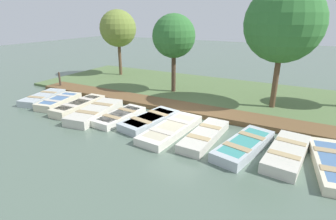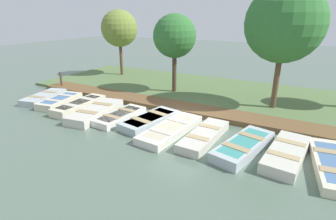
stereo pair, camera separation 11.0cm
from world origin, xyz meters
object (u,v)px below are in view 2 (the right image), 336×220
object	(u,v)px
rowboat_1	(60,101)
rowboat_9	(287,153)
rowboat_2	(79,105)
mooring_post_near	(61,80)
park_tree_far_left	(119,29)
rowboat_7	(204,136)
park_tree_left	(175,36)
rowboat_4	(120,116)
rowboat_5	(150,120)
rowboat_8	(244,146)
rowboat_3	(96,112)
rowboat_10	(335,165)
park_tree_center	(285,24)
rowboat_0	(44,97)
rowboat_6	(171,129)

from	to	relation	value
rowboat_1	rowboat_9	xyz separation A→B (m)	(0.23, 11.82, 0.00)
rowboat_2	mooring_post_near	bearing A→B (deg)	-122.28
park_tree_far_left	rowboat_7	bearing A→B (deg)	53.09
rowboat_9	park_tree_left	xyz separation A→B (m)	(-5.28, -7.21, 3.34)
rowboat_4	rowboat_2	bearing A→B (deg)	-88.13
rowboat_5	rowboat_8	xyz separation A→B (m)	(0.47, 4.42, 0.01)
rowboat_5	park_tree_left	size ratio (longest dim) A/B	0.65
rowboat_4	rowboat_8	world-z (taller)	rowboat_8
rowboat_7	park_tree_left	bearing A→B (deg)	-139.72
rowboat_4	park_tree_left	world-z (taller)	park_tree_left
rowboat_3	rowboat_10	xyz separation A→B (m)	(-0.11, 10.26, -0.05)
rowboat_4	rowboat_9	distance (m)	7.45
park_tree_far_left	rowboat_2	bearing A→B (deg)	22.08
rowboat_1	park_tree_center	distance (m)	12.39
rowboat_0	mooring_post_near	distance (m)	2.62
rowboat_6	rowboat_7	size ratio (longest dim) A/B	1.13
rowboat_10	mooring_post_near	xyz separation A→B (m)	(-2.63, -15.93, 0.42)
mooring_post_near	park_tree_center	xyz separation A→B (m)	(-2.46, 13.27, 3.77)
rowboat_4	rowboat_10	size ratio (longest dim) A/B	0.81
rowboat_1	park_tree_far_left	bearing A→B (deg)	-178.88
park_tree_far_left	park_tree_left	size ratio (longest dim) A/B	1.06
rowboat_6	park_tree_left	size ratio (longest dim) A/B	0.74
rowboat_5	rowboat_7	size ratio (longest dim) A/B	0.99
rowboat_7	park_tree_far_left	bearing A→B (deg)	-124.64
rowboat_4	park_tree_center	size ratio (longest dim) A/B	0.46
mooring_post_near	park_tree_left	distance (m)	8.29
rowboat_5	park_tree_center	bearing A→B (deg)	145.92
rowboat_5	rowboat_3	bearing A→B (deg)	-70.79
rowboat_4	mooring_post_near	xyz separation A→B (m)	(-2.52, -7.03, 0.42)
rowboat_7	park_tree_far_left	world-z (taller)	park_tree_far_left
rowboat_2	mooring_post_near	xyz separation A→B (m)	(-2.43, -4.23, 0.37)
rowboat_0	rowboat_8	world-z (taller)	rowboat_8
rowboat_9	rowboat_10	size ratio (longest dim) A/B	0.89
rowboat_3	rowboat_10	world-z (taller)	rowboat_3
rowboat_3	rowboat_5	world-z (taller)	rowboat_3
rowboat_2	rowboat_7	world-z (taller)	rowboat_2
rowboat_3	rowboat_6	bearing A→B (deg)	82.47
rowboat_2	rowboat_10	size ratio (longest dim) A/B	0.90
rowboat_7	mooring_post_near	world-z (taller)	mooring_post_near
rowboat_4	rowboat_8	xyz separation A→B (m)	(0.24, 5.99, 0.03)
rowboat_0	rowboat_8	bearing A→B (deg)	74.77
rowboat_8	mooring_post_near	size ratio (longest dim) A/B	2.86
rowboat_6	rowboat_9	bearing A→B (deg)	95.87
rowboat_8	rowboat_10	xyz separation A→B (m)	(-0.13, 2.91, -0.03)
rowboat_4	rowboat_6	xyz separation A→B (m)	(0.17, 2.88, 0.00)
rowboat_3	rowboat_5	distance (m)	2.95
rowboat_7	rowboat_10	bearing A→B (deg)	92.31
rowboat_0	mooring_post_near	bearing A→B (deg)	-165.71
rowboat_1	rowboat_2	bearing A→B (deg)	78.51
rowboat_3	rowboat_8	world-z (taller)	rowboat_3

